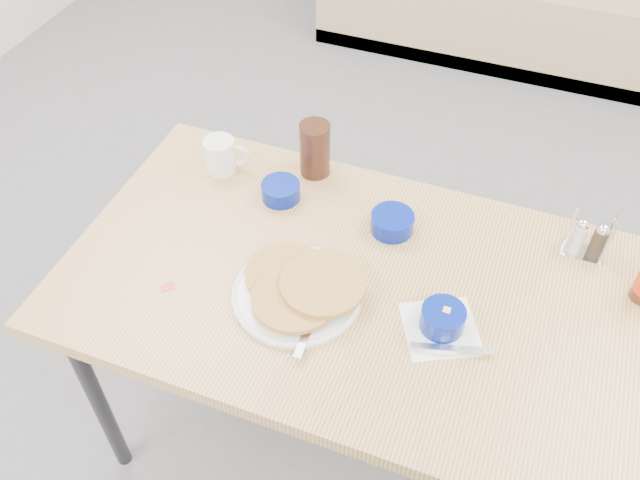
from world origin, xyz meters
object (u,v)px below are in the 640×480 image
(creamer_bowl, at_px, (281,191))
(pancake_plate, at_px, (299,289))
(coffee_mug, at_px, (222,155))
(butter_bowl, at_px, (392,223))
(dining_table, at_px, (355,299))
(grits_setting, at_px, (442,322))
(amber_tumbler, at_px, (315,149))
(condiment_caddy, at_px, (587,241))

(creamer_bowl, bearing_deg, pancake_plate, -59.72)
(coffee_mug, relative_size, butter_bowl, 1.13)
(dining_table, height_order, pancake_plate, pancake_plate)
(creamer_bowl, xyz_separation_m, butter_bowl, (0.31, -0.01, 0.00))
(creamer_bowl, bearing_deg, dining_table, -36.51)
(pancake_plate, xyz_separation_m, grits_setting, (0.33, 0.02, 0.01))
(creamer_bowl, relative_size, butter_bowl, 0.94)
(creamer_bowl, height_order, amber_tumbler, amber_tumbler)
(coffee_mug, distance_m, amber_tumbler, 0.26)
(creamer_bowl, bearing_deg, condiment_caddy, 5.87)
(dining_table, height_order, amber_tumbler, amber_tumbler)
(amber_tumbler, bearing_deg, creamer_bowl, -109.62)
(butter_bowl, relative_size, amber_tumbler, 0.70)
(dining_table, height_order, coffee_mug, coffee_mug)
(coffee_mug, bearing_deg, condiment_caddy, 1.74)
(pancake_plate, relative_size, grits_setting, 1.36)
(dining_table, bearing_deg, butter_bowl, 81.92)
(coffee_mug, height_order, condiment_caddy, condiment_caddy)
(amber_tumbler, height_order, condiment_caddy, amber_tumbler)
(butter_bowl, bearing_deg, condiment_caddy, 10.92)
(pancake_plate, bearing_deg, grits_setting, 3.72)
(pancake_plate, bearing_deg, creamer_bowl, 120.28)
(pancake_plate, xyz_separation_m, creamer_bowl, (-0.17, 0.29, 0.00))
(dining_table, bearing_deg, creamer_bowl, 143.49)
(butter_bowl, distance_m, amber_tumbler, 0.30)
(amber_tumbler, relative_size, condiment_caddy, 1.27)
(dining_table, xyz_separation_m, butter_bowl, (0.03, 0.20, 0.09))
(amber_tumbler, bearing_deg, condiment_caddy, -4.03)
(butter_bowl, xyz_separation_m, condiment_caddy, (0.46, 0.09, 0.02))
(dining_table, relative_size, condiment_caddy, 11.31)
(creamer_bowl, height_order, butter_bowl, butter_bowl)
(creamer_bowl, bearing_deg, coffee_mug, 165.68)
(dining_table, distance_m, creamer_bowl, 0.36)
(pancake_plate, bearing_deg, amber_tumbler, 106.36)
(coffee_mug, xyz_separation_m, amber_tumbler, (0.24, 0.08, 0.03))
(grits_setting, bearing_deg, creamer_bowl, 151.62)
(dining_table, distance_m, condiment_caddy, 0.58)
(coffee_mug, relative_size, condiment_caddy, 1.00)
(condiment_caddy, bearing_deg, pancake_plate, -148.56)
(grits_setting, distance_m, condiment_caddy, 0.44)
(grits_setting, distance_m, amber_tumbler, 0.61)
(dining_table, height_order, condiment_caddy, condiment_caddy)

